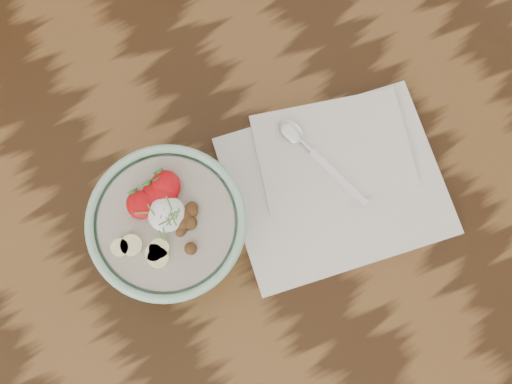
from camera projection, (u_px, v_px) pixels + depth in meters
table at (124, 264)px, 104.02cm from camera, size 160.00×90.00×75.00cm
breakfast_bowl at (170, 228)px, 89.11cm from camera, size 19.49×19.49×12.63cm
napkin at (335, 178)px, 96.71cm from camera, size 32.37×28.36×1.73cm
spoon at (303, 143)px, 96.48cm from camera, size 5.89×16.25×0.85cm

